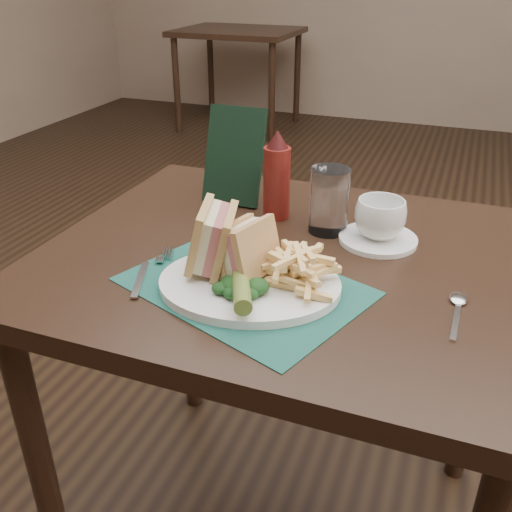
# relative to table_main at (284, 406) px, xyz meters

# --- Properties ---
(floor) EXTENTS (7.00, 7.00, 0.00)m
(floor) POSITION_rel_table_main_xyz_m (0.00, 0.50, -0.38)
(floor) COLOR black
(floor) RESTS_ON ground
(wall_back) EXTENTS (6.00, 0.00, 6.00)m
(wall_back) POSITION_rel_table_main_xyz_m (0.00, 4.00, -0.38)
(wall_back) COLOR gray
(wall_back) RESTS_ON ground
(table_main) EXTENTS (0.90, 0.75, 0.75)m
(table_main) POSITION_rel_table_main_xyz_m (0.00, 0.00, 0.00)
(table_main) COLOR black
(table_main) RESTS_ON ground
(table_bg_left) EXTENTS (0.90, 0.75, 0.75)m
(table_bg_left) POSITION_rel_table_main_xyz_m (-1.50, 3.41, 0.00)
(table_bg_left) COLOR black
(table_bg_left) RESTS_ON ground
(placemat) EXTENTS (0.45, 0.39, 0.00)m
(placemat) POSITION_rel_table_main_xyz_m (-0.03, -0.14, 0.38)
(placemat) COLOR #184F42
(placemat) RESTS_ON table_main
(plate) EXTENTS (0.34, 0.30, 0.01)m
(plate) POSITION_rel_table_main_xyz_m (-0.02, -0.15, 0.38)
(plate) COLOR white
(plate) RESTS_ON placemat
(sandwich_half_a) EXTENTS (0.11, 0.13, 0.11)m
(sandwich_half_a) POSITION_rel_table_main_xyz_m (-0.11, -0.14, 0.45)
(sandwich_half_a) COLOR tan
(sandwich_half_a) RESTS_ON plate
(sandwich_half_b) EXTENTS (0.10, 0.12, 0.10)m
(sandwich_half_b) POSITION_rel_table_main_xyz_m (-0.05, -0.13, 0.44)
(sandwich_half_b) COLOR tan
(sandwich_half_b) RESTS_ON plate
(kale_garnish) EXTENTS (0.11, 0.08, 0.03)m
(kale_garnish) POSITION_rel_table_main_xyz_m (-0.02, -0.20, 0.41)
(kale_garnish) COLOR #123314
(kale_garnish) RESTS_ON plate
(pickle_spear) EXTENTS (0.08, 0.12, 0.03)m
(pickle_spear) POSITION_rel_table_main_xyz_m (-0.01, -0.21, 0.41)
(pickle_spear) COLOR #5A702A
(pickle_spear) RESTS_ON plate
(fries_pile) EXTENTS (0.18, 0.20, 0.06)m
(fries_pile) POSITION_rel_table_main_xyz_m (0.05, -0.13, 0.42)
(fries_pile) COLOR #FBCF7D
(fries_pile) RESTS_ON plate
(fork) EXTENTS (0.09, 0.17, 0.01)m
(fork) POSITION_rel_table_main_xyz_m (-0.20, -0.16, 0.38)
(fork) COLOR silver
(fork) RESTS_ON placemat
(spoon) EXTENTS (0.04, 0.15, 0.01)m
(spoon) POSITION_rel_table_main_xyz_m (0.31, -0.11, 0.38)
(spoon) COLOR silver
(spoon) RESTS_ON table_main
(saucer) EXTENTS (0.19, 0.19, 0.01)m
(saucer) POSITION_rel_table_main_xyz_m (0.15, 0.10, 0.38)
(saucer) COLOR white
(saucer) RESTS_ON table_main
(coffee_cup) EXTENTS (0.12, 0.12, 0.08)m
(coffee_cup) POSITION_rel_table_main_xyz_m (0.15, 0.10, 0.42)
(coffee_cup) COLOR white
(coffee_cup) RESTS_ON saucer
(drinking_glass) EXTENTS (0.08, 0.08, 0.13)m
(drinking_glass) POSITION_rel_table_main_xyz_m (0.04, 0.12, 0.44)
(drinking_glass) COLOR silver
(drinking_glass) RESTS_ON table_main
(ketchup_bottle) EXTENTS (0.06, 0.06, 0.19)m
(ketchup_bottle) POSITION_rel_table_main_xyz_m (-0.07, 0.15, 0.47)
(ketchup_bottle) COLOR #611510
(ketchup_bottle) RESTS_ON table_main
(check_presenter) EXTENTS (0.13, 0.08, 0.21)m
(check_presenter) POSITION_rel_table_main_xyz_m (-0.19, 0.20, 0.48)
(check_presenter) COLOR black
(check_presenter) RESTS_ON table_main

